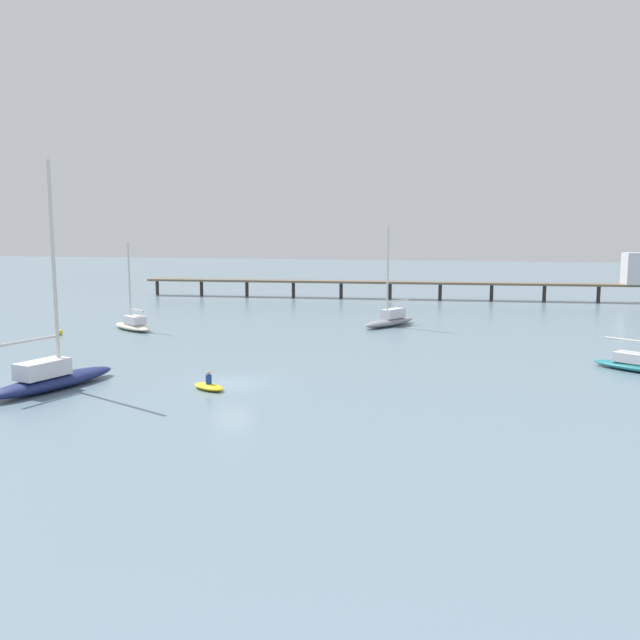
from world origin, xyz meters
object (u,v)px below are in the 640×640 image
pier (491,277)px  sailboat_gray (390,319)px  sailboat_teal (638,363)px  dinghy_yellow (209,386)px  sailboat_navy (51,375)px  sailboat_cream (133,324)px  mooring_buoy_near (60,332)px

pier → sailboat_gray: size_ratio=7.30×
sailboat_teal → sailboat_gray: 26.34m
sailboat_teal → dinghy_yellow: 28.70m
sailboat_gray → dinghy_yellow: bearing=-100.6°
sailboat_gray → sailboat_teal: bearing=-40.6°
pier → sailboat_navy: (-23.74, -62.07, -2.43)m
pier → dinghy_yellow: bearing=-103.8°
sailboat_teal → dinghy_yellow: size_ratio=3.39×
dinghy_yellow → sailboat_cream: bearing=131.4°
sailboat_navy → mooring_buoy_near: (-13.56, 18.16, -0.59)m
sailboat_gray → sailboat_cream: 25.45m
sailboat_gray → sailboat_navy: bearing=-114.3°
pier → dinghy_yellow: pier is taller
pier → sailboat_cream: bearing=-129.7°
sailboat_teal → sailboat_gray: bearing=139.4°
sailboat_navy → sailboat_cream: size_ratio=1.60×
pier → sailboat_navy: 66.50m
dinghy_yellow → sailboat_gray: bearing=79.4°
sailboat_teal → sailboat_cream: sailboat_teal is taller
sailboat_navy → dinghy_yellow: sailboat_navy is taller
sailboat_navy → sailboat_teal: bearing=24.0°
pier → sailboat_teal: sailboat_teal is taller
pier → sailboat_teal: size_ratio=8.26×
sailboat_navy → dinghy_yellow: 9.43m
pier → sailboat_gray: (-9.06, -29.48, -2.54)m
sailboat_gray → mooring_buoy_near: sailboat_gray is taller
sailboat_gray → mooring_buoy_near: (-28.25, -14.43, -0.48)m
pier → sailboat_gray: bearing=-107.1°
sailboat_navy → sailboat_gray: (14.68, 32.59, -0.11)m
dinghy_yellow → sailboat_teal: bearing=26.8°
sailboat_cream → dinghy_yellow: size_ratio=3.22×
sailboat_cream → sailboat_navy: bearing=-68.9°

